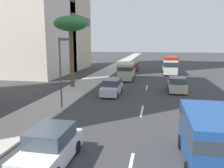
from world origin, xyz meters
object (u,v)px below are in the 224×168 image
at_px(minibus_third, 170,64).
at_px(street_lamp, 62,64).
at_px(car_fourth, 177,85).
at_px(car_seventh, 134,67).
at_px(van_second, 127,70).
at_px(palm_tree, 71,26).
at_px(car_lead, 50,147).
at_px(car_fifth, 112,87).
at_px(van_sixth, 208,135).

relative_size(minibus_third, street_lamp, 1.09).
height_order(car_fourth, car_seventh, car_fourth).
bearing_deg(car_fourth, minibus_third, -0.05).
distance_m(van_second, palm_tree, 11.07).
xyz_separation_m(car_lead, van_second, (24.45, -0.40, 0.64)).
distance_m(minibus_third, palm_tree, 20.26).
bearing_deg(minibus_third, car_fifth, 158.56).
distance_m(car_lead, palm_tree, 19.17).
relative_size(car_fourth, van_sixth, 0.93).
distance_m(van_sixth, street_lamp, 12.39).
xyz_separation_m(minibus_third, car_seventh, (4.07, 6.70, -0.93)).
bearing_deg(car_seventh, street_lamp, -6.70).
bearing_deg(van_second, palm_tree, -38.42).
distance_m(car_lead, car_fourth, 18.59).
bearing_deg(street_lamp, car_fifth, -26.59).
bearing_deg(car_fifth, car_fourth, 112.10).
height_order(car_fourth, palm_tree, palm_tree).
distance_m(minibus_third, street_lamp, 25.80).
xyz_separation_m(car_fourth, car_seventh, (18.95, 6.68, -0.03)).
bearing_deg(minibus_third, street_lamp, 157.21).
distance_m(car_seventh, street_lamp, 28.13).
xyz_separation_m(car_fourth, palm_tree, (-0.05, 12.42, 6.65)).
xyz_separation_m(car_fifth, van_sixth, (-13.06, -6.90, 0.62)).
xyz_separation_m(car_fifth, car_seventh, (21.77, -0.25, -0.01)).
relative_size(palm_tree, street_lamp, 1.47).
height_order(car_seventh, palm_tree, palm_tree).
distance_m(van_second, car_seventh, 11.73).
distance_m(car_lead, car_fifth, 14.39).
bearing_deg(car_fifth, street_lamp, -26.59).
xyz_separation_m(car_lead, car_fourth, (17.20, -7.04, -0.01)).
bearing_deg(van_sixth, van_second, 15.94).
bearing_deg(car_seventh, car_fourth, 19.42).
relative_size(car_seventh, street_lamp, 0.82).
bearing_deg(car_fourth, van_second, 42.51).
distance_m(car_fourth, palm_tree, 14.09).
height_order(car_lead, street_lamp, street_lamp).
distance_m(car_fifth, street_lamp, 7.36).
bearing_deg(van_second, car_seventh, -179.79).
bearing_deg(car_fourth, van_sixth, 179.87).
bearing_deg(van_sixth, minibus_third, -0.10).
bearing_deg(car_fifth, car_seventh, 179.33).
bearing_deg(van_sixth, car_fifth, 27.85).
xyz_separation_m(van_second, car_fourth, (-7.24, -6.64, -0.65)).
height_order(car_lead, van_sixth, van_sixth).
bearing_deg(car_fifth, van_sixth, 27.85).
relative_size(van_second, car_fourth, 1.23).
relative_size(van_second, car_seventh, 1.13).
xyz_separation_m(car_lead, van_sixth, (1.33, -7.00, 0.60)).
distance_m(car_fifth, car_seventh, 21.77).
bearing_deg(street_lamp, van_second, -11.62).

